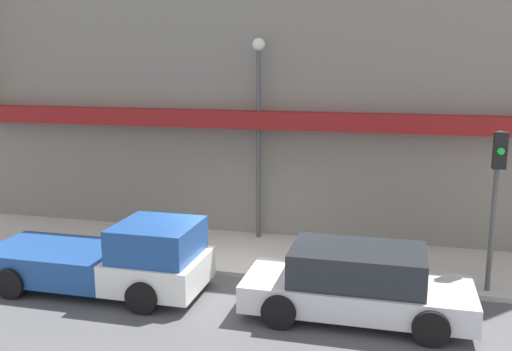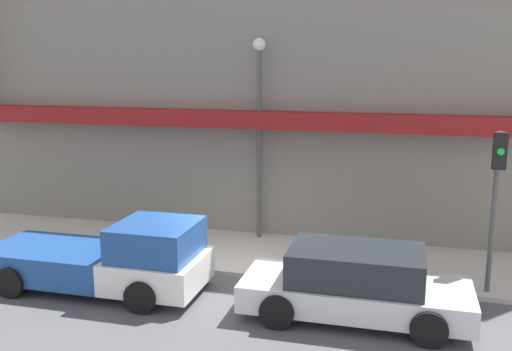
{
  "view_description": "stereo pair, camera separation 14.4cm",
  "coord_description": "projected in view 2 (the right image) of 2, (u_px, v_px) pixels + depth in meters",
  "views": [
    {
      "loc": [
        3.99,
        -12.81,
        5.26
      ],
      "look_at": [
        0.38,
        1.35,
        2.33
      ],
      "focal_mm": 40.0,
      "sensor_mm": 36.0,
      "label": 1
    },
    {
      "loc": [
        4.13,
        -12.77,
        5.26
      ],
      "look_at": [
        0.38,
        1.35,
        2.33
      ],
      "focal_mm": 40.0,
      "sensor_mm": 36.0,
      "label": 2
    }
  ],
  "objects": [
    {
      "name": "parked_car",
      "position": [
        355.0,
        284.0,
        11.82
      ],
      "size": [
        4.7,
        2.1,
        1.49
      ],
      "rotation": [
        0.0,
        0.0,
        0.04
      ],
      "color": "silver",
      "rests_on": "ground"
    },
    {
      "name": "ground_plane",
      "position": [
        227.0,
        277.0,
        14.17
      ],
      "size": [
        80.0,
        80.0,
        0.0
      ],
      "primitive_type": "plane",
      "color": "#4C4C4F"
    },
    {
      "name": "fire_hydrant",
      "position": [
        330.0,
        255.0,
        14.31
      ],
      "size": [
        0.17,
        0.17,
        0.7
      ],
      "color": "red",
      "rests_on": "sidewalk"
    },
    {
      "name": "traffic_light",
      "position": [
        496.0,
        184.0,
        12.4
      ],
      "size": [
        0.28,
        0.42,
        3.65
      ],
      "color": "#4C4C4C",
      "rests_on": "sidewalk"
    },
    {
      "name": "street_lamp",
      "position": [
        259.0,
        116.0,
        16.27
      ],
      "size": [
        0.36,
        0.36,
        5.78
      ],
      "color": "#4C4C4C",
      "rests_on": "sidewalk"
    },
    {
      "name": "pickup_truck",
      "position": [
        110.0,
        259.0,
        13.24
      ],
      "size": [
        5.2,
        2.19,
        1.7
      ],
      "rotation": [
        0.0,
        0.0,
        0.01
      ],
      "color": "white",
      "rests_on": "ground"
    },
    {
      "name": "sidewalk",
      "position": [
        246.0,
        253.0,
        15.76
      ],
      "size": [
        36.0,
        3.37,
        0.13
      ],
      "color": "#B7B2A8",
      "rests_on": "ground"
    },
    {
      "name": "building",
      "position": [
        273.0,
        57.0,
        17.72
      ],
      "size": [
        19.8,
        3.8,
        10.78
      ],
      "color": "gray",
      "rests_on": "ground"
    }
  ]
}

